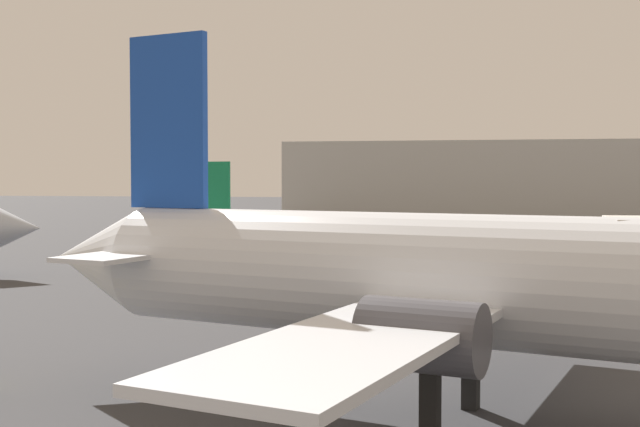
# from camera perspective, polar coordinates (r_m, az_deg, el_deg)

# --- Properties ---
(airplane_at_gate) EXTENTS (33.52, 25.18, 12.37)m
(airplane_at_gate) POSITION_cam_1_polar(r_m,az_deg,el_deg) (23.92, 11.69, -4.73)
(airplane_at_gate) COLOR silver
(airplane_at_gate) RESTS_ON ground_plane
(airplane_far_left) EXTENTS (31.53, 19.78, 8.90)m
(airplane_far_left) POSITION_cam_1_polar(r_m,az_deg,el_deg) (70.63, 1.26, -1.04)
(airplane_far_left) COLOR #B2BCCC
(airplane_far_left) RESTS_ON ground_plane
(terminal_building) EXTENTS (64.79, 20.07, 13.63)m
(terminal_building) POSITION_cam_1_polar(r_m,az_deg,el_deg) (144.31, 10.85, 2.24)
(terminal_building) COLOR #B7B7B2
(terminal_building) RESTS_ON ground_plane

